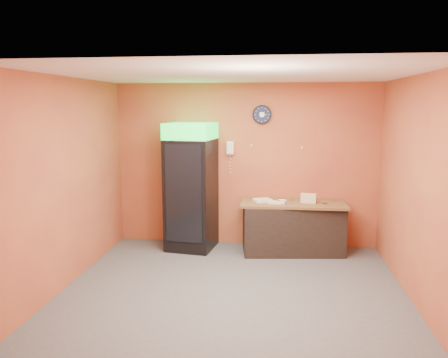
# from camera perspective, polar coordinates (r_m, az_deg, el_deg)

# --- Properties ---
(floor) EXTENTS (4.50, 4.50, 0.00)m
(floor) POSITION_cam_1_polar(r_m,az_deg,el_deg) (6.00, 1.24, -14.20)
(floor) COLOR #47474C
(floor) RESTS_ON ground
(back_wall) EXTENTS (4.50, 0.02, 2.80)m
(back_wall) POSITION_cam_1_polar(r_m,az_deg,el_deg) (7.55, 2.84, 1.81)
(back_wall) COLOR #B46032
(back_wall) RESTS_ON floor
(left_wall) EXTENTS (0.02, 4.00, 2.80)m
(left_wall) POSITION_cam_1_polar(r_m,az_deg,el_deg) (6.22, -19.79, -0.41)
(left_wall) COLOR #B46032
(left_wall) RESTS_ON floor
(right_wall) EXTENTS (0.02, 4.00, 2.80)m
(right_wall) POSITION_cam_1_polar(r_m,az_deg,el_deg) (5.81, 23.96, -1.36)
(right_wall) COLOR #B46032
(right_wall) RESTS_ON floor
(ceiling) EXTENTS (4.50, 4.00, 0.02)m
(ceiling) POSITION_cam_1_polar(r_m,az_deg,el_deg) (5.50, 1.35, 13.55)
(ceiling) COLOR white
(ceiling) RESTS_ON back_wall
(beverage_cooler) EXTENTS (0.84, 0.85, 2.14)m
(beverage_cooler) POSITION_cam_1_polar(r_m,az_deg,el_deg) (7.34, -4.32, -1.25)
(beverage_cooler) COLOR black
(beverage_cooler) RESTS_ON floor
(prep_counter) EXTENTS (1.70, 0.91, 0.81)m
(prep_counter) POSITION_cam_1_polar(r_m,az_deg,el_deg) (7.38, 8.93, -6.36)
(prep_counter) COLOR black
(prep_counter) RESTS_ON floor
(wall_clock) EXTENTS (0.32, 0.06, 0.32)m
(wall_clock) POSITION_cam_1_polar(r_m,az_deg,el_deg) (7.44, 4.99, 8.39)
(wall_clock) COLOR black
(wall_clock) RESTS_ON back_wall
(wall_phone) EXTENTS (0.12, 0.10, 0.22)m
(wall_phone) POSITION_cam_1_polar(r_m,az_deg,el_deg) (7.49, 0.81, 4.08)
(wall_phone) COLOR white
(wall_phone) RESTS_ON back_wall
(butcher_paper) EXTENTS (1.74, 0.81, 0.04)m
(butcher_paper) POSITION_cam_1_polar(r_m,az_deg,el_deg) (7.28, 9.02, -3.14)
(butcher_paper) COLOR brown
(butcher_paper) RESTS_ON prep_counter
(sub_roll_stack) EXTENTS (0.25, 0.12, 0.15)m
(sub_roll_stack) POSITION_cam_1_polar(r_m,az_deg,el_deg) (7.23, 10.97, -2.49)
(sub_roll_stack) COLOR beige
(sub_roll_stack) RESTS_ON butcher_paper
(wrapped_sandwich_left) EXTENTS (0.30, 0.19, 0.04)m
(wrapped_sandwich_left) POSITION_cam_1_polar(r_m,az_deg,el_deg) (7.20, 5.27, -2.87)
(wrapped_sandwich_left) COLOR silver
(wrapped_sandwich_left) RESTS_ON butcher_paper
(wrapped_sandwich_mid) EXTENTS (0.28, 0.14, 0.04)m
(wrapped_sandwich_mid) POSITION_cam_1_polar(r_m,az_deg,el_deg) (7.11, 6.87, -3.07)
(wrapped_sandwich_mid) COLOR silver
(wrapped_sandwich_mid) RESTS_ON butcher_paper
(wrapped_sandwich_right) EXTENTS (0.30, 0.21, 0.04)m
(wrapped_sandwich_right) POSITION_cam_1_polar(r_m,az_deg,el_deg) (7.31, 4.87, -2.68)
(wrapped_sandwich_right) COLOR silver
(wrapped_sandwich_right) RESTS_ON butcher_paper
(kitchen_tool) EXTENTS (0.06, 0.06, 0.06)m
(kitchen_tool) POSITION_cam_1_polar(r_m,az_deg,el_deg) (7.35, 8.36, -2.60)
(kitchen_tool) COLOR silver
(kitchen_tool) RESTS_ON butcher_paper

